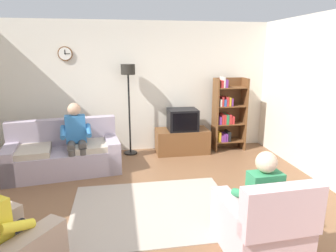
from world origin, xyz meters
TOP-DOWN VIEW (x-y plane):
  - ground_plane at (0.00, 0.00)m, footprint 12.00×12.00m
  - back_wall_assembly at (-0.00, 2.66)m, footprint 6.20×0.17m
  - couch at (-1.40, 1.59)m, footprint 2.00×1.14m
  - tv_stand at (0.89, 2.25)m, footprint 1.10×0.56m
  - tv at (0.89, 2.23)m, footprint 0.60×0.49m
  - bookshelf at (1.89, 2.32)m, footprint 0.68×0.36m
  - floor_lamp at (-0.20, 2.35)m, footprint 0.28×0.28m
  - armchair_near_bookshelf at (1.05, -1.01)m, footprint 0.84×0.92m
  - area_rug at (0.01, 0.01)m, footprint 2.20×1.70m
  - person_on_couch at (-1.15, 1.48)m, footprint 0.55×0.57m
  - person_in_left_armchair at (-1.48, -1.06)m, footprint 0.62×0.64m
  - person_in_right_armchair at (1.04, -0.93)m, footprint 0.53×0.55m

SIDE VIEW (x-z plane):
  - ground_plane at x=0.00m, z-range 0.00..0.00m
  - area_rug at x=0.01m, z-range 0.00..0.01m
  - tv_stand at x=0.89m, z-range 0.00..0.50m
  - armchair_near_bookshelf at x=1.05m, z-range -0.16..0.74m
  - couch at x=-1.40m, z-range -0.14..0.76m
  - person_in_left_armchair at x=-1.48m, z-range 0.04..1.16m
  - person_in_right_armchair at x=1.04m, z-range 0.04..1.16m
  - person_on_couch at x=-1.15m, z-range 0.08..1.32m
  - tv at x=0.89m, z-range 0.50..0.94m
  - bookshelf at x=1.89m, z-range -0.01..1.57m
  - back_wall_assembly at x=0.00m, z-range 0.00..2.70m
  - floor_lamp at x=-0.20m, z-range 0.53..2.38m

